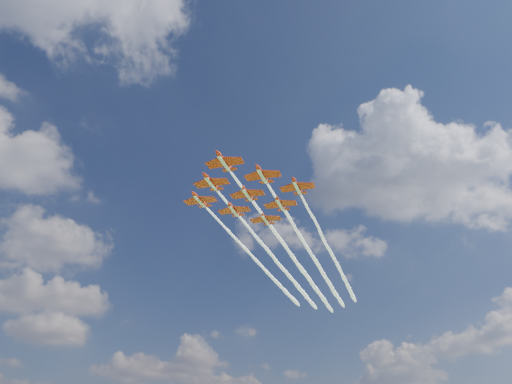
# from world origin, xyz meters

# --- Properties ---
(jet_lead) EXTENTS (99.20, 86.45, 2.85)m
(jet_lead) POSITION_xyz_m (37.76, 23.65, 79.81)
(jet_lead) COLOR #B6230A
(jet_row2_port) EXTENTS (99.20, 86.45, 2.85)m
(jet_row2_port) POSITION_xyz_m (49.84, 24.29, 79.81)
(jet_row2_port) COLOR #B6230A
(jet_row2_starb) EXTENTS (99.20, 86.45, 2.85)m
(jet_row2_starb) POSITION_xyz_m (40.09, 35.52, 79.81)
(jet_row2_starb) COLOR #B6230A
(jet_row3_port) EXTENTS (99.20, 86.45, 2.85)m
(jet_row3_port) POSITION_xyz_m (61.92, 24.93, 79.81)
(jet_row3_port) COLOR #B6230A
(jet_row3_centre) EXTENTS (99.20, 86.45, 2.85)m
(jet_row3_centre) POSITION_xyz_m (52.17, 36.16, 79.81)
(jet_row3_centre) COLOR #B6230A
(jet_row3_starb) EXTENTS (99.20, 86.45, 2.85)m
(jet_row3_starb) POSITION_xyz_m (42.41, 47.39, 79.81)
(jet_row3_starb) COLOR #B6230A
(jet_row4_port) EXTENTS (99.20, 86.45, 2.85)m
(jet_row4_port) POSITION_xyz_m (64.24, 36.80, 79.81)
(jet_row4_port) COLOR #B6230A
(jet_row4_starb) EXTENTS (99.20, 86.45, 2.85)m
(jet_row4_starb) POSITION_xyz_m (54.49, 48.03, 79.81)
(jet_row4_starb) COLOR #B6230A
(jet_tail) EXTENTS (99.20, 86.45, 2.85)m
(jet_tail) POSITION_xyz_m (66.57, 48.67, 79.81)
(jet_tail) COLOR #B6230A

